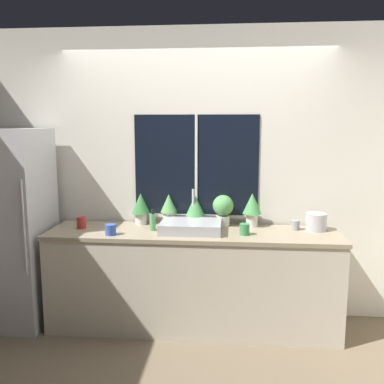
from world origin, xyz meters
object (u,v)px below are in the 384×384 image
mug_green (245,229)px  potted_plant_far_right (252,207)px  mug_red (81,223)px  kettle (316,221)px  sink (191,226)px  mug_blue (111,230)px  potted_plant_far_left (141,206)px  mug_grey (295,225)px  refrigerator (12,228)px  potted_plant_right (223,208)px  potted_plant_left (169,207)px  soap_bottle (153,222)px  potted_plant_center (196,208)px

mug_green → potted_plant_far_right: bearing=76.6°
mug_red → kettle: 2.10m
sink → mug_blue: sink is taller
potted_plant_far_left → mug_grey: (1.42, -0.10, -0.13)m
refrigerator → mug_blue: size_ratio=19.03×
potted_plant_right → mug_blue: potted_plant_right is taller
mug_green → potted_plant_right: bearing=121.1°
potted_plant_far_right → mug_blue: 1.29m
sink → potted_plant_right: 0.39m
kettle → mug_grey: bearing=-179.4°
potted_plant_far_left → potted_plant_left: size_ratio=1.02×
soap_bottle → mug_green: size_ratio=1.95×
mug_grey → mug_green: bearing=-154.5°
potted_plant_center → sink: bearing=-94.8°
mug_blue → mug_grey: (1.59, 0.32, -0.00)m
mug_grey → potted_plant_far_right: bearing=165.6°
potted_plant_center → mug_green: size_ratio=2.91×
refrigerator → potted_plant_center: 1.68m
potted_plant_far_left → mug_red: 0.56m
sink → potted_plant_far_right: bearing=24.5°
refrigerator → soap_bottle: bearing=1.5°
sink → potted_plant_left: bearing=133.2°
refrigerator → mug_grey: bearing=4.0°
potted_plant_left → mug_red: bearing=-164.1°
refrigerator → sink: 1.63m
potted_plant_right → kettle: size_ratio=1.56×
refrigerator → kettle: 2.74m
potted_plant_left → kettle: potted_plant_left is taller
potted_plant_right → soap_bottle: potted_plant_right is taller
potted_plant_right → potted_plant_left: bearing=180.0°
refrigerator → mug_blue: 0.97m
potted_plant_right → refrigerator: bearing=-171.8°
mug_blue → potted_plant_far_left: bearing=67.7°
sink → mug_red: bearing=178.4°
potted_plant_far_left → mug_blue: bearing=-112.3°
potted_plant_left → mug_grey: size_ratio=3.31×
potted_plant_far_right → kettle: potted_plant_far_right is taller
mug_green → potted_plant_far_left: bearing=161.8°
soap_bottle → mug_grey: 1.27m
mug_blue → mug_red: (-0.33, 0.20, 0.01)m
mug_grey → mug_blue: bearing=-168.5°
sink → potted_plant_left: 0.36m
potted_plant_far_left → soap_bottle: (0.16, -0.24, -0.09)m
potted_plant_left → potted_plant_right: bearing=0.0°
potted_plant_left → mug_green: potted_plant_left is taller
potted_plant_center → soap_bottle: (-0.36, -0.24, -0.08)m
mug_blue → mug_green: (1.14, 0.11, 0.00)m
potted_plant_left → potted_plant_right: 0.51m
soap_bottle → mug_red: 0.66m
potted_plant_center → mug_green: potted_plant_center is taller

